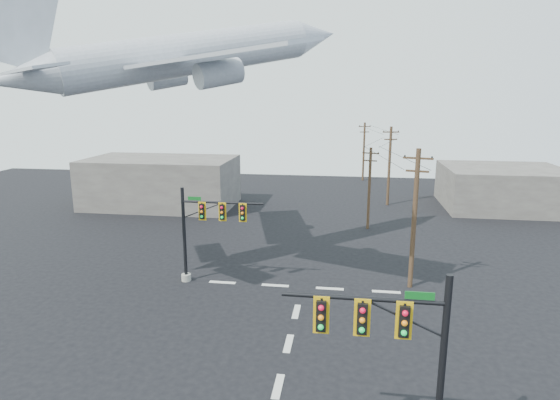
% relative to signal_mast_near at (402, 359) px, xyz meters
% --- Properties ---
extents(ground, '(120.00, 120.00, 0.00)m').
position_rel_signal_mast_near_xyz_m(ground, '(-5.16, 3.83, -4.25)').
color(ground, black).
rests_on(ground, ground).
extents(lane_markings, '(14.00, 21.20, 0.01)m').
position_rel_signal_mast_near_xyz_m(lane_markings, '(-5.16, 9.16, -4.24)').
color(lane_markings, beige).
rests_on(lane_markings, ground).
extents(signal_mast_near, '(6.29, 0.84, 7.60)m').
position_rel_signal_mast_near_xyz_m(signal_mast_near, '(0.00, 0.00, 0.00)').
color(signal_mast_near, gray).
rests_on(signal_mast_near, ground).
extents(signal_mast_far, '(6.34, 0.79, 7.16)m').
position_rel_signal_mast_near_xyz_m(signal_mast_far, '(-12.46, 15.73, -0.22)').
color(signal_mast_far, gray).
rests_on(signal_mast_far, ground).
extents(utility_pole_a, '(1.99, 0.64, 10.12)m').
position_rel_signal_mast_near_xyz_m(utility_pole_a, '(2.61, 17.01, 1.04)').
color(utility_pole_a, '#4D3821').
rests_on(utility_pole_a, ground).
extents(utility_pole_b, '(1.68, 0.59, 8.49)m').
position_rel_signal_mast_near_xyz_m(utility_pole_b, '(0.12, 31.98, 0.19)').
color(utility_pole_b, '#4D3821').
rests_on(utility_pole_b, ground).
extents(utility_pole_c, '(2.02, 0.43, 9.87)m').
position_rel_signal_mast_near_xyz_m(utility_pole_c, '(3.01, 43.23, 0.91)').
color(utility_pole_c, '#4D3821').
rests_on(utility_pole_c, ground).
extents(utility_pole_d, '(1.90, 0.63, 9.34)m').
position_rel_signal_mast_near_xyz_m(utility_pole_d, '(0.38, 60.45, 0.64)').
color(utility_pole_d, '#4D3821').
rests_on(utility_pole_d, ground).
extents(power_lines, '(4.57, 43.44, 0.42)m').
position_rel_signal_mast_near_xyz_m(power_lines, '(1.55, 38.71, 4.45)').
color(power_lines, black).
extents(airliner, '(23.05, 22.06, 7.35)m').
position_rel_signal_mast_near_xyz_m(airliner, '(-13.66, 18.22, 12.26)').
color(airliner, '#B5B9C2').
extents(building_left, '(18.00, 10.00, 6.00)m').
position_rel_signal_mast_near_xyz_m(building_left, '(-25.16, 38.83, -1.25)').
color(building_left, slate).
rests_on(building_left, ground).
extents(building_right, '(14.00, 12.00, 5.00)m').
position_rel_signal_mast_near_xyz_m(building_right, '(16.84, 43.83, -1.75)').
color(building_right, slate).
rests_on(building_right, ground).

